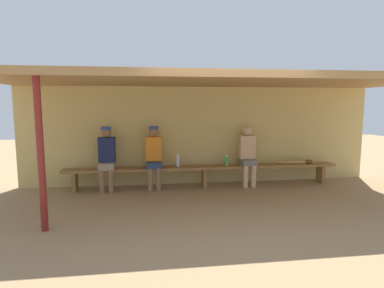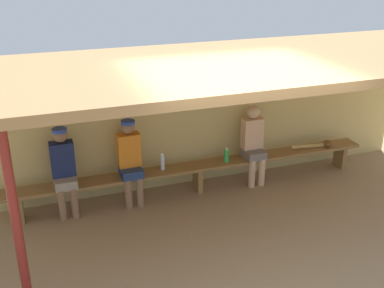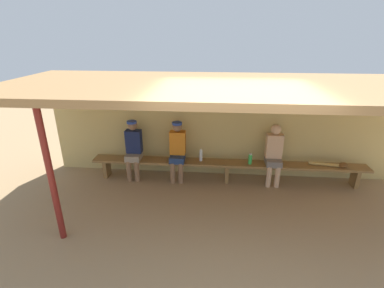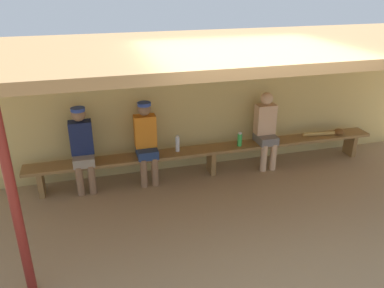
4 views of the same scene
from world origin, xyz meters
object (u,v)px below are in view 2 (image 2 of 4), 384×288
(player_in_red, at_px, (64,167))
(support_post, at_px, (17,229))
(water_bottle_green, at_px, (227,155))
(baseball_glove_tan, at_px, (328,143))
(water_bottle_blue, at_px, (162,162))
(bench, at_px, (198,169))
(player_in_blue, at_px, (253,142))
(player_rightmost, at_px, (130,158))
(baseball_bat, at_px, (312,146))

(player_in_red, bearing_deg, support_post, -106.65)
(water_bottle_green, bearing_deg, baseball_glove_tan, 0.32)
(player_in_red, relative_size, baseball_glove_tan, 5.60)
(water_bottle_blue, bearing_deg, bench, -2.95)
(water_bottle_blue, xyz_separation_m, water_bottle_green, (1.07, -0.06, -0.02))
(player_in_blue, distance_m, baseball_glove_tan, 1.47)
(player_rightmost, xyz_separation_m, player_in_red, (-0.98, 0.00, 0.00))
(player_in_blue, xyz_separation_m, baseball_glove_tan, (1.46, -0.03, -0.22))
(baseball_bat, bearing_deg, player_in_red, -172.02)
(player_in_blue, relative_size, water_bottle_blue, 4.83)
(player_in_red, relative_size, baseball_bat, 1.78)
(bench, distance_m, player_rightmost, 1.15)
(water_bottle_blue, bearing_deg, player_rightmost, -177.08)
(player_in_red, height_order, water_bottle_blue, player_in_red)
(baseball_glove_tan, bearing_deg, player_in_red, -50.27)
(player_rightmost, relative_size, water_bottle_green, 5.63)
(support_post, bearing_deg, player_rightmost, 52.54)
(water_bottle_blue, height_order, baseball_glove_tan, water_bottle_blue)
(support_post, distance_m, bench, 3.50)
(support_post, relative_size, baseball_bat, 2.92)
(player_rightmost, distance_m, water_bottle_blue, 0.54)
(bench, bearing_deg, water_bottle_green, -4.07)
(support_post, height_order, player_in_blue, support_post)
(bench, bearing_deg, baseball_bat, -0.00)
(player_rightmost, bearing_deg, baseball_glove_tan, -0.44)
(player_rightmost, height_order, player_in_red, same)
(support_post, bearing_deg, baseball_bat, 23.49)
(bench, relative_size, player_in_blue, 4.49)
(bench, distance_m, baseball_bat, 2.13)
(player_in_red, height_order, baseball_bat, player_in_red)
(baseball_glove_tan, bearing_deg, support_post, -27.95)
(bench, distance_m, player_in_blue, 1.04)
(water_bottle_green, bearing_deg, player_in_red, 179.15)
(player_rightmost, distance_m, baseball_glove_tan, 3.54)
(support_post, xyz_separation_m, player_in_blue, (3.69, 2.10, -0.37))
(player_rightmost, height_order, baseball_glove_tan, player_rightmost)
(water_bottle_blue, height_order, water_bottle_green, water_bottle_blue)
(bench, height_order, player_rightmost, player_rightmost)
(bench, xyz_separation_m, water_bottle_blue, (-0.58, 0.03, 0.21))
(bench, height_order, baseball_bat, baseball_bat)
(bench, bearing_deg, player_in_red, 179.90)
(player_in_red, xyz_separation_m, water_bottle_green, (2.57, -0.04, -0.17))
(support_post, xyz_separation_m, bench, (2.71, 2.10, -0.71))
(player_in_blue, height_order, water_bottle_green, player_in_blue)
(water_bottle_green, bearing_deg, bench, 175.93)
(support_post, bearing_deg, player_in_red, 73.35)
(baseball_glove_tan, bearing_deg, player_rightmost, -50.37)
(player_in_blue, relative_size, baseball_bat, 1.77)
(water_bottle_green, bearing_deg, baseball_bat, 1.22)
(player_rightmost, bearing_deg, bench, -0.19)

